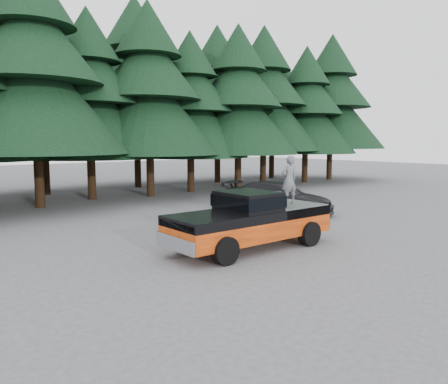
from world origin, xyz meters
TOP-DOWN VIEW (x-y plane):
  - ground at (0.00, 0.00)m, footprint 120.00×120.00m
  - pickup_truck at (1.71, 0.77)m, footprint 6.00×2.04m
  - truck_cab at (1.61, 0.77)m, footprint 1.66×1.90m
  - air_compressor at (2.79, 0.77)m, footprint 0.75×0.68m
  - man_on_bed at (3.61, 0.81)m, footprint 0.69×0.52m
  - parked_car at (7.52, 5.10)m, footprint 4.20×5.82m
  - treeline at (0.42, 17.20)m, footprint 60.15×16.05m

SIDE VIEW (x-z plane):
  - ground at x=0.00m, z-range 0.00..0.00m
  - pickup_truck at x=1.71m, z-range 0.00..1.33m
  - parked_car at x=7.52m, z-range 0.00..1.56m
  - air_compressor at x=2.79m, z-range 1.33..1.76m
  - truck_cab at x=1.61m, z-range 1.33..1.92m
  - man_on_bed at x=3.61m, z-range 1.33..3.04m
  - treeline at x=0.42m, z-range -1.03..16.47m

